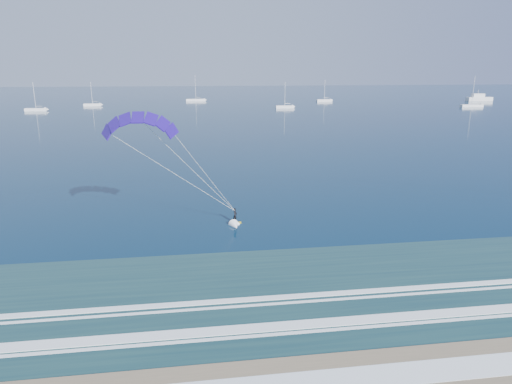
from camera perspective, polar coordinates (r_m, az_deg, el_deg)
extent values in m
plane|color=#072C44|center=(29.21, 14.19, -21.02)|extent=(900.00, 900.00, 0.00)
cube|color=#1E423F|center=(35.53, 9.26, -13.66)|extent=(600.00, 22.00, 0.03)
cube|color=white|center=(30.32, 13.08, -19.37)|extent=(600.00, 0.90, 0.07)
cube|color=white|center=(33.46, 10.57, -15.64)|extent=(600.00, 1.10, 0.07)
cube|color=white|center=(36.78, 8.56, -12.53)|extent=(600.00, 0.70, 0.07)
cube|color=white|center=(28.78, 14.60, -21.41)|extent=(600.00, 2.00, 0.02)
cube|color=gold|center=(52.15, -2.62, -3.85)|extent=(1.37, 0.44, 0.08)
imported|color=black|center=(51.86, -2.63, -2.93)|extent=(0.64, 0.73, 1.69)
cone|color=white|center=(50.90, -2.65, -4.29)|extent=(1.31, 1.74, 1.10)
cube|color=silver|center=(280.21, 26.12, 10.40)|extent=(14.00, 3.73, 2.05)
cube|color=silver|center=(279.55, 25.99, 10.82)|extent=(6.53, 2.99, 1.87)
cylinder|color=silver|center=(279.46, 26.04, 11.21)|extent=(0.16, 0.16, 2.00)
cube|color=silver|center=(211.72, -25.79, 9.26)|extent=(8.57, 2.40, 1.20)
cylinder|color=silver|center=(211.34, -25.97, 10.82)|extent=(0.18, 0.18, 10.47)
cylinder|color=silver|center=(211.26, -25.52, 9.66)|extent=(2.60, 0.12, 0.12)
cube|color=silver|center=(229.96, -19.75, 10.22)|extent=(7.91, 2.40, 1.20)
cylinder|color=silver|center=(229.63, -19.87, 11.58)|extent=(0.18, 0.18, 9.78)
cylinder|color=silver|center=(229.63, -19.48, 10.59)|extent=(2.60, 0.12, 0.12)
cube|color=silver|center=(252.52, -7.54, 11.33)|extent=(10.27, 2.40, 1.20)
cylinder|color=silver|center=(252.17, -7.59, 12.88)|extent=(0.18, 0.18, 12.44)
cylinder|color=silver|center=(252.45, -7.27, 11.66)|extent=(2.60, 0.12, 0.12)
cube|color=silver|center=(205.66, 3.61, 10.58)|extent=(8.08, 2.40, 1.20)
cylinder|color=silver|center=(205.29, 3.64, 12.15)|extent=(0.18, 0.18, 10.11)
cylinder|color=silver|center=(205.80, 3.95, 10.97)|extent=(2.60, 0.12, 0.12)
cube|color=silver|center=(249.57, 8.53, 11.25)|extent=(8.11, 2.40, 1.20)
cylinder|color=silver|center=(249.27, 8.58, 12.53)|extent=(0.18, 0.18, 9.96)
cylinder|color=silver|center=(249.83, 8.81, 11.57)|extent=(2.60, 0.12, 0.12)
cube|color=silver|center=(233.18, 25.34, 9.72)|extent=(10.30, 2.40, 1.20)
cylinder|color=silver|center=(232.80, 25.53, 11.40)|extent=(0.18, 0.18, 12.54)
cylinder|color=silver|center=(233.75, 25.62, 10.04)|extent=(2.60, 0.12, 0.12)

